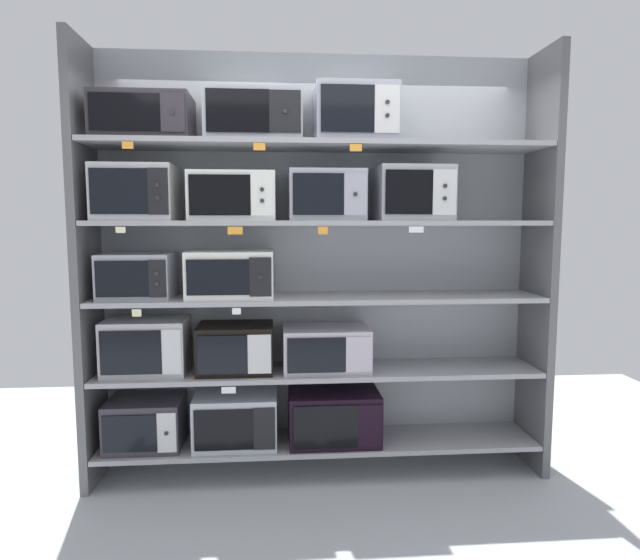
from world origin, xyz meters
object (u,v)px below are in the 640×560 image
object	(u,v)px
microwave_6	(138,276)
microwave_10	(326,196)
microwave_7	(231,274)
microwave_14	(355,115)
microwave_2	(333,415)
microwave_3	(146,346)
microwave_8	(138,193)
microwave_1	(236,418)
microwave_4	(236,348)
microwave_5	(326,348)
microwave_9	(233,197)
microwave_13	(254,117)
microwave_11	(412,194)
microwave_0	(146,422)
microwave_12	(144,118)

from	to	relation	value
microwave_6	microwave_10	bearing A→B (deg)	0.00
microwave_7	microwave_14	distance (m)	1.23
microwave_2	microwave_3	size ratio (longest dim) A/B	1.15
microwave_2	microwave_8	size ratio (longest dim) A/B	1.25
microwave_2	microwave_3	distance (m)	1.26
microwave_1	microwave_4	size ratio (longest dim) A/B	1.11
microwave_5	microwave_8	size ratio (longest dim) A/B	1.18
microwave_1	microwave_9	distance (m)	1.39
microwave_4	microwave_13	bearing A→B (deg)	-0.05
microwave_10	microwave_11	xyz separation A→B (m)	(0.53, 0.00, 0.01)
microwave_9	microwave_11	bearing A→B (deg)	0.01
microwave_6	microwave_8	size ratio (longest dim) A/B	0.93
microwave_0	microwave_11	xyz separation A→B (m)	(1.67, -0.00, 1.42)
microwave_0	microwave_3	size ratio (longest dim) A/B	0.92
microwave_1	microwave_7	xyz separation A→B (m)	(-0.02, 0.00, 0.92)
microwave_3	microwave_9	world-z (taller)	microwave_9
microwave_9	microwave_14	world-z (taller)	microwave_14
microwave_0	microwave_14	size ratio (longest dim) A/B	0.94
microwave_4	microwave_11	bearing A→B (deg)	-0.00
microwave_1	microwave_3	size ratio (longest dim) A/B	1.03
microwave_11	microwave_14	size ratio (longest dim) A/B	0.92
microwave_4	microwave_13	xyz separation A→B (m)	(0.13, -0.00, 1.41)
microwave_0	microwave_14	xyz separation A→B (m)	(1.31, -0.00, 1.90)
microwave_7	microwave_2	bearing A→B (deg)	-0.03
microwave_13	microwave_9	bearing A→B (deg)	-179.99
microwave_4	microwave_10	xyz separation A→B (m)	(0.57, -0.00, 0.94)
microwave_6	microwave_9	world-z (taller)	microwave_9
microwave_1	microwave_3	distance (m)	0.72
microwave_8	microwave_14	xyz separation A→B (m)	(1.31, 0.00, 0.48)
microwave_0	microwave_4	size ratio (longest dim) A/B	0.98
microwave_11	microwave_13	xyz separation A→B (m)	(-0.97, -0.00, 0.45)
microwave_6	microwave_10	world-z (taller)	microwave_10
microwave_3	microwave_6	distance (m)	0.44
microwave_11	microwave_13	world-z (taller)	microwave_13
microwave_2	microwave_9	size ratio (longest dim) A/B	1.12
microwave_1	microwave_2	size ratio (longest dim) A/B	0.90
microwave_4	microwave_12	bearing A→B (deg)	-180.00
microwave_0	microwave_3	xyz separation A→B (m)	(0.02, -0.00, 0.49)
microwave_8	microwave_12	size ratio (longest dim) A/B	0.82
microwave_0	microwave_14	world-z (taller)	microwave_14
microwave_0	microwave_1	xyz separation A→B (m)	(0.56, -0.00, 0.01)
microwave_7	microwave_8	world-z (taller)	microwave_8
microwave_9	microwave_11	xyz separation A→B (m)	(1.10, 0.00, 0.02)
microwave_0	microwave_3	bearing A→B (deg)	-0.37
microwave_5	microwave_6	bearing A→B (deg)	-180.00
microwave_11	microwave_10	bearing A→B (deg)	-180.00
microwave_2	microwave_10	bearing A→B (deg)	179.87
microwave_12	microwave_13	size ratio (longest dim) A/B	0.98
microwave_6	microwave_9	xyz separation A→B (m)	(0.58, -0.00, 0.48)
microwave_7	microwave_13	distance (m)	0.96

